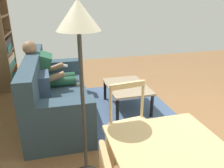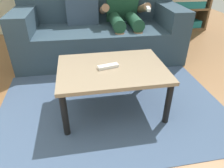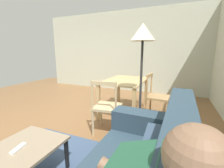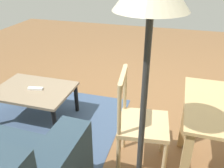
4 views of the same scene
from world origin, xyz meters
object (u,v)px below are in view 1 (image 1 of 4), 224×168
object	(u,v)px
coffee_table	(127,88)
floor_lamp	(79,35)
person_lounging	(51,74)
bookshelf	(1,51)
dining_chair_facing_couch	(133,128)
couch	(54,95)
tv_remote	(127,85)

from	to	relation	value
coffee_table	floor_lamp	size ratio (longest dim) A/B	0.50
person_lounging	bookshelf	world-z (taller)	bookshelf
dining_chair_facing_couch	person_lounging	bearing A→B (deg)	26.06
coffee_table	dining_chair_facing_couch	distance (m)	1.36
couch	person_lounging	size ratio (longest dim) A/B	1.80
bookshelf	coffee_table	bearing A→B (deg)	-127.84
floor_lamp	coffee_table	bearing A→B (deg)	-32.89
tv_remote	floor_lamp	world-z (taller)	floor_lamp
tv_remote	dining_chair_facing_couch	bearing A→B (deg)	61.72
dining_chair_facing_couch	floor_lamp	xyz separation A→B (m)	(-0.08, 0.53, 1.01)
couch	bookshelf	size ratio (longest dim) A/B	1.15
person_lounging	tv_remote	xyz separation A→B (m)	(-0.38, -1.18, -0.17)
person_lounging	floor_lamp	bearing A→B (deg)	-170.71
dining_chair_facing_couch	tv_remote	bearing A→B (deg)	-16.30
tv_remote	floor_lamp	distance (m)	1.94
bookshelf	floor_lamp	size ratio (longest dim) A/B	1.02
dining_chair_facing_couch	floor_lamp	size ratio (longest dim) A/B	0.53
bookshelf	dining_chair_facing_couch	size ratio (longest dim) A/B	1.94
couch	floor_lamp	bearing A→B (deg)	-169.19
couch	coffee_table	bearing A→B (deg)	-91.71
person_lounging	coffee_table	distance (m)	1.26
dining_chair_facing_couch	floor_lamp	world-z (taller)	floor_lamp
coffee_table	bookshelf	distance (m)	2.73
tv_remote	dining_chair_facing_couch	distance (m)	1.33
bookshelf	dining_chair_facing_couch	world-z (taller)	bookshelf
bookshelf	dining_chair_facing_couch	distance (m)	3.45
coffee_table	floor_lamp	xyz separation A→B (m)	(-1.39, 0.90, 1.12)
couch	floor_lamp	xyz separation A→B (m)	(-1.42, -0.27, 1.12)
couch	coffee_table	xyz separation A→B (m)	(-0.03, -1.17, 0.01)
tv_remote	coffee_table	bearing A→B (deg)	-103.43
couch	dining_chair_facing_couch	xyz separation A→B (m)	(-1.34, -0.80, 0.12)
dining_chair_facing_couch	couch	bearing A→B (deg)	30.75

